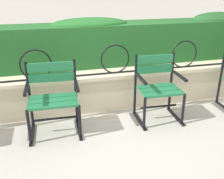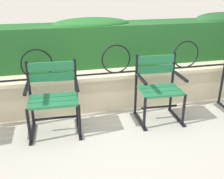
# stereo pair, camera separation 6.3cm
# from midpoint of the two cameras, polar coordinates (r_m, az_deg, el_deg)

# --- Properties ---
(ground_plane) EXTENTS (60.00, 60.00, 0.00)m
(ground_plane) POSITION_cam_midpoint_polar(r_m,az_deg,el_deg) (3.40, 0.83, -9.08)
(ground_plane) COLOR #BCB7AD
(stone_wall) EXTENTS (7.61, 0.41, 0.55)m
(stone_wall) POSITION_cam_midpoint_polar(r_m,az_deg,el_deg) (3.91, -1.81, -0.11)
(stone_wall) COLOR beige
(stone_wall) RESTS_ON ground
(iron_arch_fence) EXTENTS (7.07, 0.02, 0.42)m
(iron_arch_fence) POSITION_cam_midpoint_polar(r_m,az_deg,el_deg) (3.65, -6.07, 5.58)
(iron_arch_fence) COLOR black
(iron_arch_fence) RESTS_ON stone_wall
(hedge_row) EXTENTS (7.46, 0.58, 0.75)m
(hedge_row) POSITION_cam_midpoint_polar(r_m,az_deg,el_deg) (4.18, -2.80, 10.21)
(hedge_row) COLOR #236028
(hedge_row) RESTS_ON stone_wall
(park_chair_centre_left) EXTENTS (0.65, 0.55, 0.88)m
(park_chair_centre_left) POSITION_cam_midpoint_polar(r_m,az_deg,el_deg) (3.32, -12.11, -1.33)
(park_chair_centre_left) COLOR #237547
(park_chair_centre_left) RESTS_ON ground
(park_chair_centre_right) EXTENTS (0.60, 0.55, 0.88)m
(park_chair_centre_right) POSITION_cam_midpoint_polar(r_m,az_deg,el_deg) (3.60, 10.53, 0.63)
(park_chair_centre_right) COLOR #237547
(park_chair_centre_right) RESTS_ON ground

